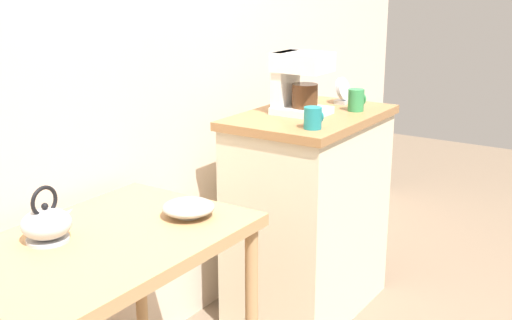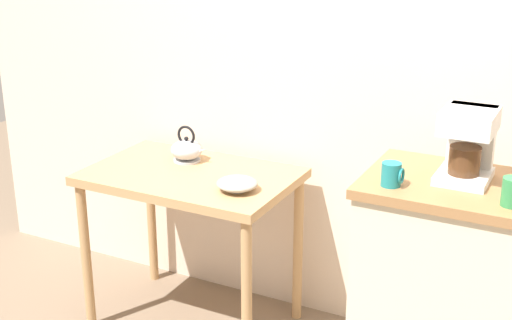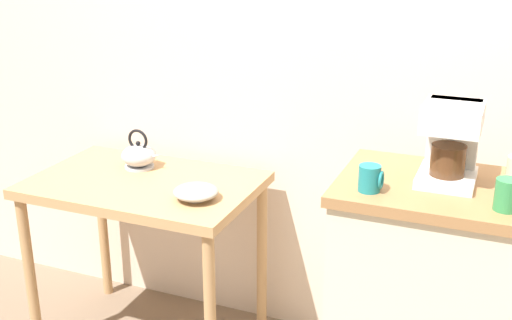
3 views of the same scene
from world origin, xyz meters
TOP-DOWN VIEW (x-y plane):
  - back_wall at (0.10, 0.41)m, footprint 4.40×0.10m
  - wooden_table at (-0.64, 0.01)m, footprint 0.90×0.58m
  - kitchen_counter at (0.56, -0.02)m, footprint 0.76×0.50m
  - bowl_stoneware at (-0.35, -0.08)m, footprint 0.17×0.17m
  - teakettle at (-0.73, 0.13)m, footprint 0.18×0.14m
  - coffee_maker at (0.52, 0.02)m, footprint 0.18×0.22m
  - mug_dark_teal at (0.30, -0.17)m, footprint 0.08×0.07m

SIDE VIEW (x-z plane):
  - kitchen_counter at x=0.56m, z-range 0.00..0.92m
  - wooden_table at x=-0.64m, z-range 0.28..1.02m
  - bowl_stoneware at x=-0.35m, z-range 0.75..0.80m
  - teakettle at x=-0.73m, z-range 0.72..0.88m
  - mug_dark_teal at x=0.30m, z-range 0.92..1.00m
  - coffee_maker at x=0.52m, z-range 0.93..1.19m
  - back_wall at x=0.10m, z-range 0.00..2.80m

